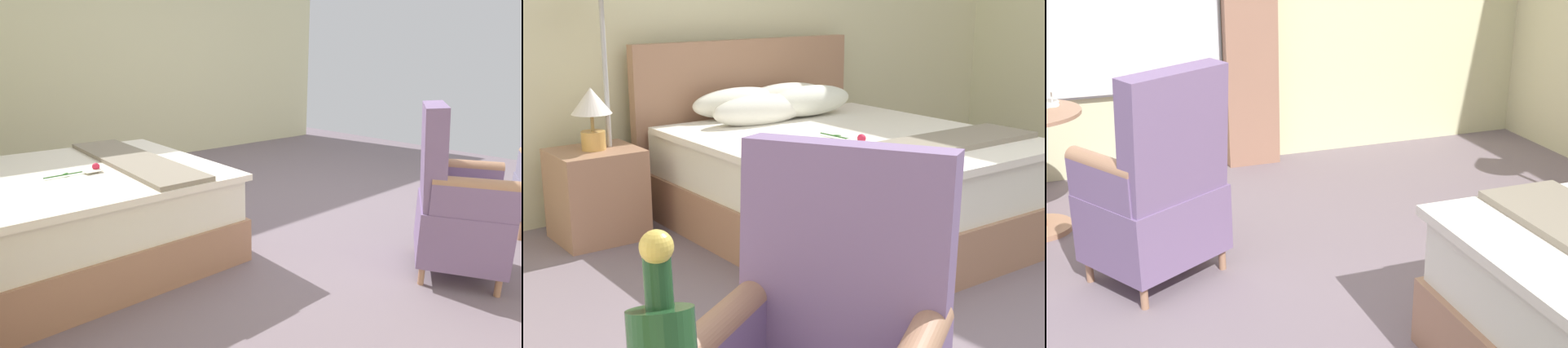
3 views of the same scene
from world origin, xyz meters
TOP-DOWN VIEW (x-y plane):
  - bed at (0.37, 1.95)m, footprint 1.69×2.06m
  - nightstand at (-0.84, 2.66)m, footprint 0.51×0.42m
  - bedside_lamp at (-0.84, 2.66)m, footprint 0.23×0.23m

SIDE VIEW (x-z plane):
  - nightstand at x=-0.84m, z-range 0.00..0.53m
  - bed at x=0.37m, z-range -0.20..0.88m
  - bedside_lamp at x=-0.84m, z-range 0.58..0.94m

